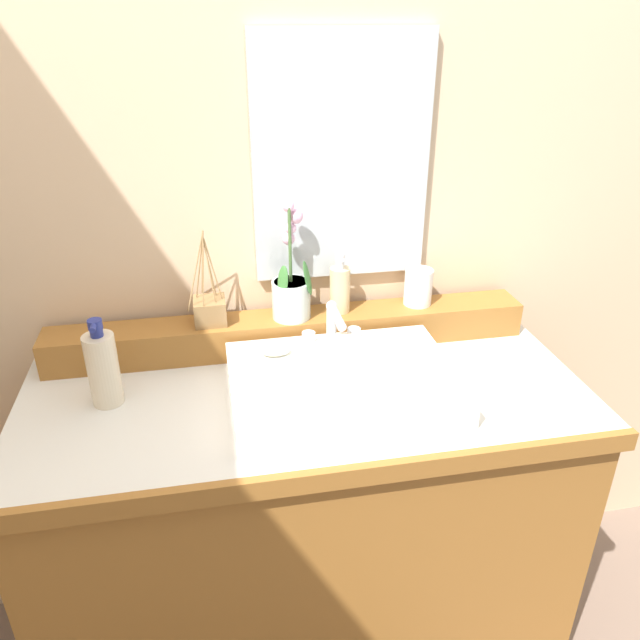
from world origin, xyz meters
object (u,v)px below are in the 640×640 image
sink_basin (343,386)px  potted_plant (291,290)px  tumbler_cup (418,287)px  lotion_bottle (103,368)px  soap_bar (276,350)px  soap_dispenser (340,288)px  reed_diffuser (210,310)px

sink_basin → potted_plant: 0.30m
tumbler_cup → lotion_bottle: bearing=-166.6°
soap_bar → tumbler_cup: tumbler_cup is taller
soap_dispenser → reed_diffuser: size_ratio=0.65×
sink_basin → potted_plant: (-0.08, 0.25, 0.13)m
sink_basin → potted_plant: bearing=106.7°
potted_plant → reed_diffuser: size_ratio=1.25×
soap_bar → tumbler_cup: (0.40, 0.16, 0.06)m
sink_basin → reed_diffuser: size_ratio=2.09×
soap_bar → lotion_bottle: bearing=-176.5°
soap_dispenser → lotion_bottle: 0.60m
reed_diffuser → tumbler_cup: bearing=0.8°
soap_dispenser → tumbler_cup: 0.21m
potted_plant → lotion_bottle: 0.48m
soap_dispenser → tumbler_cup: bearing=1.5°
soap_dispenser → reed_diffuser: bearing=-179.6°
reed_diffuser → lotion_bottle: 0.30m
sink_basin → lotion_bottle: size_ratio=2.43×
sink_basin → tumbler_cup: size_ratio=5.19×
sink_basin → reed_diffuser: bearing=136.8°
potted_plant → soap_bar: bearing=-112.3°
tumbler_cup → reed_diffuser: size_ratio=0.40×
soap_dispenser → lotion_bottle: size_ratio=0.76×
sink_basin → soap_dispenser: soap_dispenser is taller
potted_plant → lotion_bottle: bearing=-158.8°
reed_diffuser → lotion_bottle: reed_diffuser is taller
soap_bar → lotion_bottle: size_ratio=0.34×
sink_basin → soap_bar: sink_basin is taller
tumbler_cup → sink_basin: bearing=-134.0°
soap_bar → reed_diffuser: bearing=132.5°
soap_bar → lotion_bottle: (-0.38, -0.02, 0.01)m
potted_plant → lotion_bottle: (-0.44, -0.17, -0.07)m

